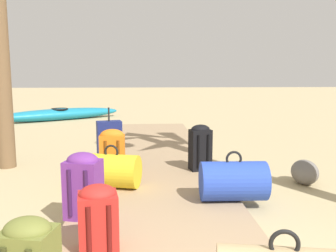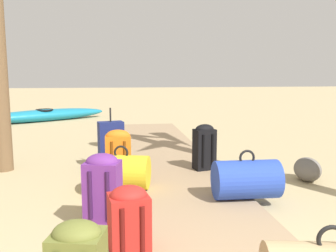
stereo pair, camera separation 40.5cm
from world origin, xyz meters
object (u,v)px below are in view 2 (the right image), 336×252
duffel_bag_yellow (121,172)px  backpack_orange (118,152)px  backpack_red (129,218)px  kayak (45,115)px  backpack_black (204,146)px  duffel_bag_blue (246,179)px  suitcase_navy (111,143)px  backpack_purple (103,185)px

duffel_bag_yellow → backpack_orange: bearing=94.0°
duffel_bag_yellow → backpack_red: bearing=-88.6°
backpack_red → kayak: bearing=104.7°
backpack_black → duffel_bag_blue: bearing=-82.3°
backpack_red → suitcase_navy: (-0.17, 2.62, 0.04)m
backpack_black → kayak: 6.77m
duffel_bag_blue → duffel_bag_yellow: 1.36m
backpack_purple → suitcase_navy: bearing=88.9°
duffel_bag_yellow → duffel_bag_blue: bearing=-22.0°
duffel_bag_blue → kayak: (-3.35, 7.13, -0.11)m
suitcase_navy → kayak: 5.83m
backpack_purple → kayak: size_ratio=0.17×
backpack_black → backpack_orange: bearing=-171.7°
suitcase_navy → duffel_bag_blue: bearing=-49.8°
duffel_bag_blue → backpack_black: bearing=97.7°
duffel_bag_blue → duffel_bag_yellow: size_ratio=0.97×
backpack_black → backpack_purple: size_ratio=1.03×
backpack_purple → suitcase_navy: (0.04, 2.00, -0.01)m
backpack_orange → backpack_black: bearing=8.3°
duffel_bag_blue → suitcase_navy: bearing=130.2°
backpack_purple → backpack_orange: bearing=84.3°
suitcase_navy → kayak: bearing=109.6°
suitcase_navy → backpack_orange: size_ratio=1.36×
duffel_bag_blue → duffel_bag_yellow: (-1.26, 0.51, -0.01)m
backpack_purple → duffel_bag_yellow: bearing=78.9°
backpack_purple → backpack_orange: size_ratio=1.01×
backpack_purple → backpack_red: (0.21, -0.62, -0.05)m
duffel_bag_yellow → backpack_red: 1.49m
duffel_bag_yellow → suitcase_navy: 1.15m
backpack_black → suitcase_navy: suitcase_navy is taller
backpack_black → kayak: backpack_black is taller
backpack_purple → suitcase_navy: 2.00m
backpack_purple → duffel_bag_yellow: (0.17, 0.86, -0.12)m
kayak → backpack_purple: bearing=-75.6°
suitcase_navy → kayak: (-1.95, 5.49, -0.21)m
duffel_bag_yellow → backpack_red: (0.04, -1.49, 0.07)m
duffel_bag_yellow → backpack_black: bearing=30.9°
backpack_orange → kayak: (-2.05, 6.13, -0.22)m
duffel_bag_blue → backpack_red: size_ratio=1.35×
backpack_purple → duffel_bag_blue: bearing=14.0°
backpack_black → suitcase_navy: 1.32m
duffel_bag_blue → backpack_orange: bearing=142.3°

